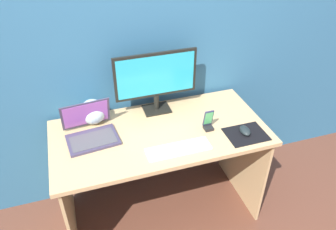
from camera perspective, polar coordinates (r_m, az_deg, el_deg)
ground_plane at (r=2.60m, az=-1.18°, el=-15.94°), size 8.00×8.00×0.00m
wall_back at (r=2.15m, az=-4.66°, el=14.00°), size 6.00×0.04×2.50m
desk at (r=2.17m, az=-1.37°, el=-6.16°), size 1.35×0.67×0.75m
monitor at (r=2.14m, az=-2.11°, el=6.32°), size 0.55×0.14×0.42m
laptop at (r=2.05m, az=-13.31°, el=-2.74°), size 0.33×0.30×0.21m
fishbowl at (r=2.16m, az=-12.92°, el=0.56°), size 0.17×0.17×0.17m
keyboard_external at (r=1.93m, az=1.83°, el=-5.91°), size 0.38×0.11×0.01m
mousepad at (r=2.10m, az=13.39°, el=-3.26°), size 0.25×0.20×0.00m
mouse at (r=2.10m, az=13.24°, el=-2.64°), size 0.07×0.11×0.04m
phone_in_dock at (r=2.08m, az=7.02°, el=-1.30°), size 0.06×0.06×0.14m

